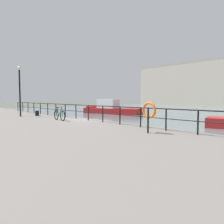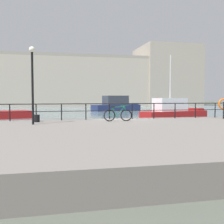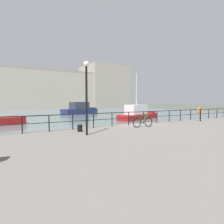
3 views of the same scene
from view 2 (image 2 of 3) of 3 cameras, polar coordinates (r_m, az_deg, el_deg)
ground_plane at (r=19.18m, az=1.25°, el=-3.97°), size 240.00×240.00×0.00m
water_basin at (r=48.97m, az=-7.00°, el=0.36°), size 80.00×60.00×0.01m
quay_promenade at (r=12.95m, az=8.00°, el=-5.48°), size 56.00×13.00×0.89m
harbor_building at (r=73.58m, az=-3.56°, el=6.42°), size 69.07×15.53×16.38m
moored_harbor_tender at (r=31.18m, az=12.67°, el=0.30°), size 8.43×4.55×7.01m
moored_green_narrowboat at (r=47.53m, az=0.83°, el=1.53°), size 8.88×5.07×2.61m
quay_railing at (r=18.32m, az=1.87°, el=0.79°), size 26.88×0.07×1.08m
parked_bicycle at (r=16.75m, az=1.22°, el=-0.62°), size 1.77×0.19×0.98m
mooring_bollard at (r=16.78m, az=-15.46°, el=-1.31°), size 0.32×0.32×0.44m
life_ring_stand at (r=20.15m, az=22.30°, el=1.45°), size 0.75×0.16×1.40m
quay_lamp_post at (r=15.41m, az=-16.37°, el=7.62°), size 0.32×0.32×4.21m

